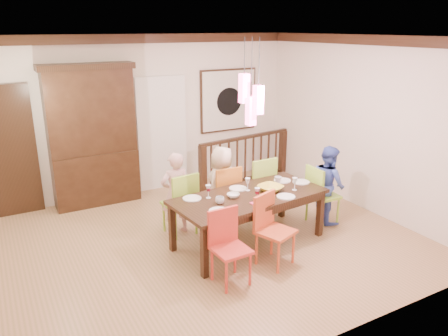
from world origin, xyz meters
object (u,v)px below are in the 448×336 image
chair_end_right (324,191)px  person_end_right (328,184)px  china_hutch (92,136)px  balustrade (245,158)px  person_far_left (176,193)px  chair_far_left (179,198)px  person_far_mid (222,185)px  dining_table (249,200)px

chair_end_right → person_end_right: 0.14m
chair_end_right → china_hutch: china_hutch is taller
chair_end_right → balustrade: balustrade is taller
chair_end_right → person_far_left: 2.34m
person_end_right → chair_far_left: bearing=80.6°
chair_far_left → person_end_right: bearing=155.2°
chair_end_right → china_hutch: bearing=51.1°
chair_end_right → person_far_left: bearing=72.3°
chair_far_left → person_end_right: (2.26, -0.73, 0.06)m
china_hutch → person_far_left: china_hutch is taller
chair_end_right → person_far_mid: person_far_mid is taller
balustrade → person_far_left: person_far_left is taller
person_end_right → chair_end_right: bearing=115.1°
balustrade → person_far_left: bearing=-153.3°
china_hutch → person_end_right: bearing=-40.0°
balustrade → person_far_mid: 1.97m
dining_table → chair_far_left: size_ratio=2.34×
china_hutch → person_far_mid: bearing=-49.0°
person_far_left → person_far_mid: (0.80, 0.00, -0.01)m
person_end_right → person_far_left: bearing=80.1°
dining_table → person_end_right: bearing=-3.7°
chair_end_right → person_far_mid: bearing=62.4°
dining_table → balustrade: (1.34, 2.28, -0.17)m
chair_far_left → balustrade: (2.09, 1.50, -0.06)m
china_hutch → person_far_left: size_ratio=1.92×
chair_end_right → person_far_mid: (-1.39, 0.81, 0.08)m
chair_far_left → dining_table: bearing=126.6°
person_far_left → person_far_mid: bearing=179.3°
chair_far_left → china_hutch: size_ratio=0.40×
china_hutch → person_end_right: size_ratio=1.96×
dining_table → person_end_right: (1.52, 0.05, -0.04)m
person_far_mid → person_end_right: (1.51, -0.78, -0.00)m
dining_table → china_hutch: 3.10m
chair_end_right → balustrade: 2.26m
chair_end_right → person_far_left: (-2.19, 0.81, 0.09)m
chair_end_right → dining_table: bearing=93.3°
person_far_left → person_far_mid: person_far_left is taller
balustrade → person_end_right: 2.24m
person_far_left → chair_end_right: bearing=158.9°
person_far_left → person_end_right: 2.43m
balustrade → china_hutch: bearing=165.5°
chair_end_right → balustrade: bearing=4.2°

